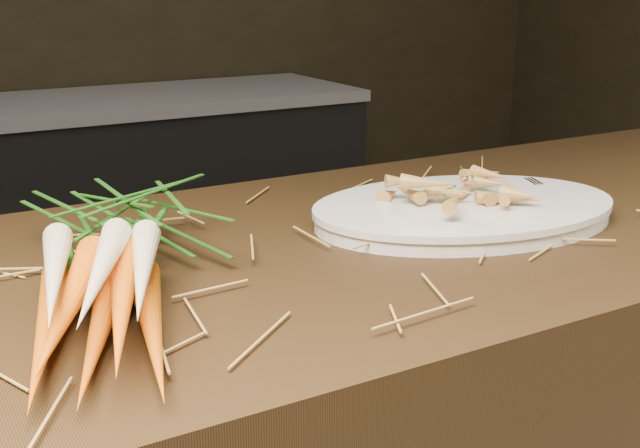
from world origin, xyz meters
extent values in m
cube|color=black|center=(0.30, 2.18, 0.40)|extent=(1.80, 0.60, 0.80)
cube|color=#99999E|center=(0.30, 2.18, 0.82)|extent=(1.82, 0.62, 0.04)
cone|color=#CA5C0E|center=(-0.29, 0.15, 0.92)|extent=(0.13, 0.30, 0.04)
cone|color=#CA5C0E|center=(-0.24, 0.13, 0.92)|extent=(0.15, 0.29, 0.04)
cone|color=#CA5C0E|center=(-0.20, 0.11, 0.92)|extent=(0.11, 0.30, 0.04)
cone|color=#CA5C0E|center=(-0.27, 0.13, 0.95)|extent=(0.16, 0.29, 0.04)
cone|color=#CA5C0E|center=(-0.23, 0.11, 0.95)|extent=(0.13, 0.30, 0.04)
cone|color=beige|center=(-0.28, 0.15, 0.97)|extent=(0.10, 0.28, 0.05)
cone|color=beige|center=(-0.24, 0.13, 0.98)|extent=(0.14, 0.27, 0.04)
cone|color=beige|center=(-0.20, 0.12, 0.97)|extent=(0.12, 0.28, 0.05)
ellipsoid|color=#25671C|center=(-0.15, 0.37, 0.95)|extent=(0.26, 0.31, 0.10)
cube|color=silver|center=(0.48, 0.23, 0.93)|extent=(0.07, 0.16, 0.00)
camera|label=1|loc=(-0.41, -0.57, 1.24)|focal=45.00mm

